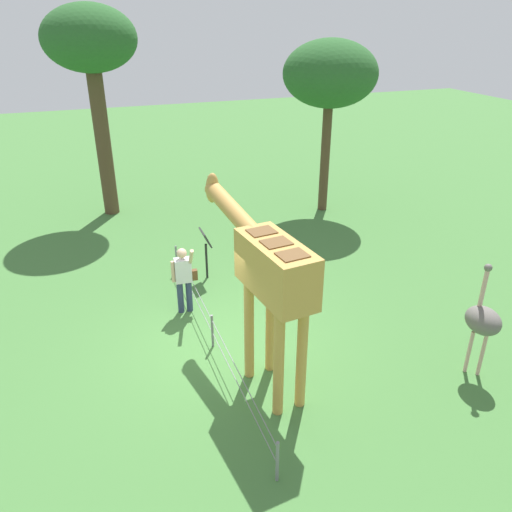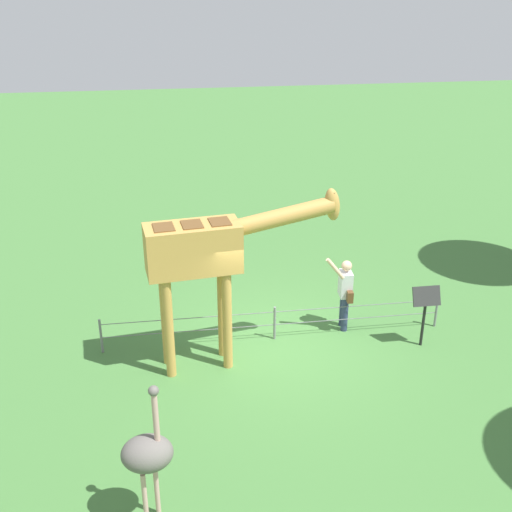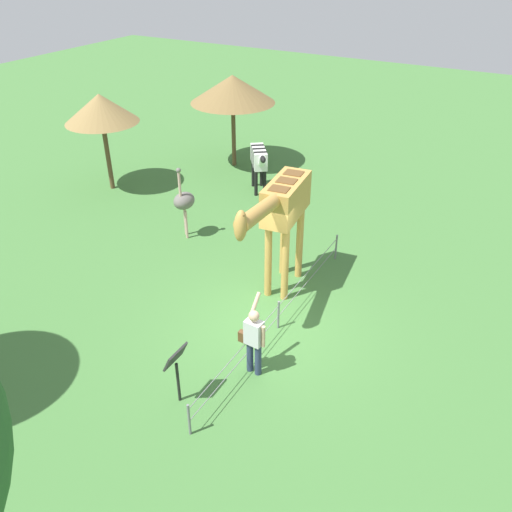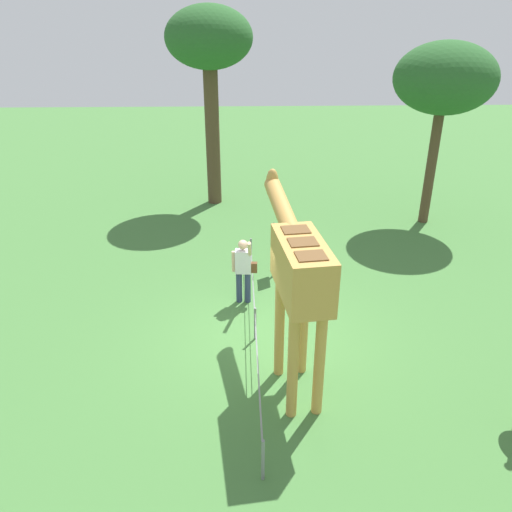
# 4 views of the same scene
# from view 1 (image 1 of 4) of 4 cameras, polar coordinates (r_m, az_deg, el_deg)

# --- Properties ---
(ground_plane) EXTENTS (60.00, 60.00, 0.00)m
(ground_plane) POSITION_cam_1_polar(r_m,az_deg,el_deg) (10.62, -3.69, -9.89)
(ground_plane) COLOR #427538
(giraffe) EXTENTS (3.70, 0.93, 3.39)m
(giraffe) POSITION_cam_1_polar(r_m,az_deg,el_deg) (8.44, 1.28, -1.59)
(giraffe) COLOR #C69347
(giraffe) RESTS_ON ground_plane
(visitor) EXTENTS (0.62, 0.59, 1.74)m
(visitor) POSITION_cam_1_polar(r_m,az_deg,el_deg) (11.32, -8.15, -2.29)
(visitor) COLOR navy
(visitor) RESTS_ON ground_plane
(ostrich) EXTENTS (0.70, 0.56, 2.25)m
(ostrich) POSITION_cam_1_polar(r_m,az_deg,el_deg) (10.05, 24.25, -6.66)
(ostrich) COLOR #CC9E93
(ostrich) RESTS_ON ground_plane
(tree_east) EXTENTS (2.96, 2.96, 5.50)m
(tree_east) POSITION_cam_1_polar(r_m,az_deg,el_deg) (16.78, 8.37, 19.56)
(tree_east) COLOR brown
(tree_east) RESTS_ON ground_plane
(tree_northeast) EXTENTS (2.80, 2.80, 6.47)m
(tree_northeast) POSITION_cam_1_polar(r_m,az_deg,el_deg) (16.95, -18.22, 21.63)
(tree_northeast) COLOR brown
(tree_northeast) RESTS_ON ground_plane
(info_sign) EXTENTS (0.56, 0.21, 1.32)m
(info_sign) POSITION_cam_1_polar(r_m,az_deg,el_deg) (12.70, -5.70, 1.35)
(info_sign) COLOR black
(info_sign) RESTS_ON ground_plane
(wire_fence) EXTENTS (7.05, 0.05, 0.75)m
(wire_fence) POSITION_cam_1_polar(r_m,az_deg,el_deg) (10.34, -4.96, -8.30)
(wire_fence) COLOR slate
(wire_fence) RESTS_ON ground_plane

